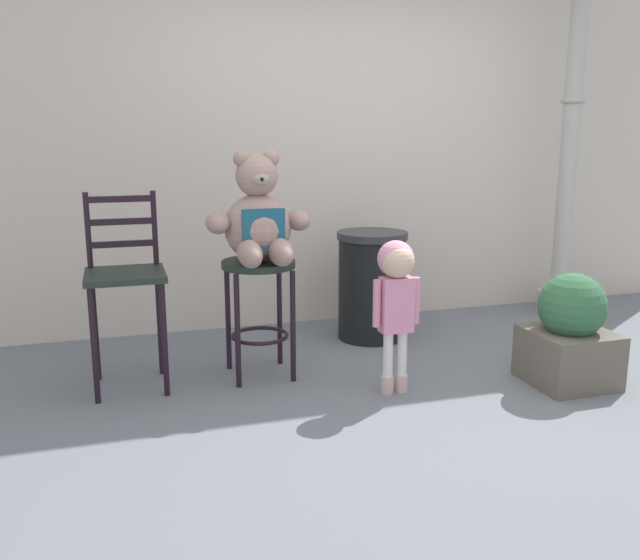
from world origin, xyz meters
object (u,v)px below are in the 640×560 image
Objects in this scene: child_walking at (396,284)px; bar_chair_empty at (125,281)px; teddy_bear at (259,222)px; trash_bin at (371,285)px; lamppost at (568,170)px; planter_with_shrub at (570,334)px; bar_stool_with_teddy at (259,292)px.

bar_chair_empty is at bearing 106.26° from child_walking.
teddy_bear is 1.20m from trash_bin.
lamppost is 1.87m from planter_with_shrub.
child_walking is 1.09m from planter_with_shrub.
trash_bin is at bearing 123.15° from planter_with_shrub.
child_walking is (0.66, -0.47, -0.31)m from teddy_bear.
teddy_bear is 0.82m from bar_chair_empty.
trash_bin is (0.92, 0.54, -0.56)m from teddy_bear.
bar_chair_empty reaches higher than child_walking.
lamppost is at bearing 14.99° from bar_stool_with_teddy.
bar_chair_empty is 2.57m from planter_with_shrub.
lamppost is at bearing 11.00° from bar_chair_empty.
child_walking is 1.52m from bar_chair_empty.
bar_chair_empty is (-0.76, 0.08, -0.32)m from teddy_bear.
trash_bin is 0.69× the size of bar_chair_empty.
lamppost reaches higher than planter_with_shrub.
planter_with_shrub is (1.69, -0.64, -0.64)m from teddy_bear.
lamppost is at bearing 15.62° from teddy_bear.
lamppost is (1.72, 0.19, 0.77)m from trash_bin.
bar_stool_with_teddy reaches higher than planter_with_shrub.
child_walking reaches higher than bar_stool_with_teddy.
bar_stool_with_teddy is 1.06m from trash_bin.
child_walking is at bearing -36.79° from bar_stool_with_teddy.
bar_chair_empty reaches higher than bar_stool_with_teddy.
teddy_bear is 0.58× the size of bar_chair_empty.
planter_with_shrub is at bearing -56.85° from trash_bin.
child_walking is at bearing -20.92° from bar_chair_empty.
bar_chair_empty is at bearing -169.00° from lamppost.
trash_bin is (0.92, 0.51, -0.13)m from bar_stool_with_teddy.
bar_stool_with_teddy is 0.24× the size of lamppost.
lamppost is 4.41× the size of planter_with_shrub.
bar_chair_empty is (-1.68, -0.46, 0.24)m from trash_bin.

